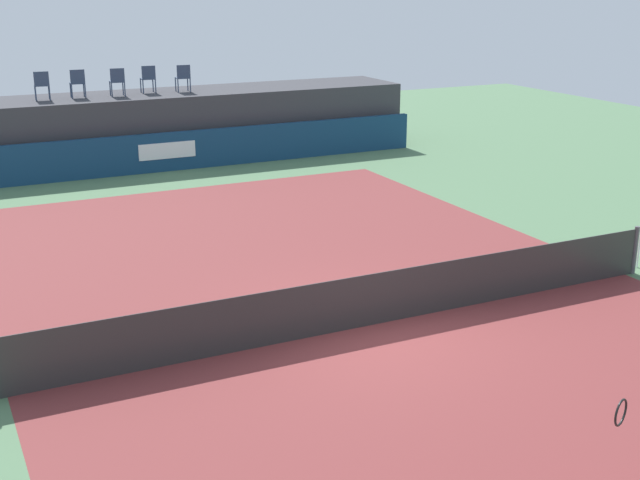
{
  "coord_description": "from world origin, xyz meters",
  "views": [
    {
      "loc": [
        -6.72,
        -11.85,
        5.83
      ],
      "look_at": [
        0.03,
        2.0,
        1.0
      ],
      "focal_mm": 47.29,
      "sensor_mm": 36.0,
      "label": 1
    }
  ],
  "objects_px": {
    "spectator_chair_far_right": "(183,77)",
    "spectator_chair_right": "(148,78)",
    "spectator_chair_far_left": "(42,84)",
    "net_post_far": "(635,250)",
    "spectator_chair_center": "(117,81)",
    "spectator_chair_left": "(77,82)"
  },
  "relations": [
    {
      "from": "spectator_chair_far_right",
      "to": "spectator_chair_right",
      "type": "bearing_deg",
      "value": 167.43
    },
    {
      "from": "spectator_chair_far_left",
      "to": "spectator_chair_far_right",
      "type": "height_order",
      "value": "same"
    },
    {
      "from": "spectator_chair_far_left",
      "to": "spectator_chair_right",
      "type": "xyz_separation_m",
      "value": [
        3.36,
        0.27,
        0.0
      ]
    },
    {
      "from": "spectator_chair_far_right",
      "to": "net_post_far",
      "type": "distance_m",
      "value": 16.01
    },
    {
      "from": "spectator_chair_far_right",
      "to": "net_post_far",
      "type": "relative_size",
      "value": 0.89
    },
    {
      "from": "spectator_chair_far_left",
      "to": "spectator_chair_far_right",
      "type": "relative_size",
      "value": 1.0
    },
    {
      "from": "spectator_chair_center",
      "to": "spectator_chair_right",
      "type": "xyz_separation_m",
      "value": [
        1.08,
        0.34,
        0.0
      ]
    },
    {
      "from": "spectator_chair_center",
      "to": "net_post_far",
      "type": "distance_m",
      "value": 16.7
    },
    {
      "from": "spectator_chair_center",
      "to": "spectator_chair_far_left",
      "type": "bearing_deg",
      "value": 178.25
    },
    {
      "from": "spectator_chair_far_left",
      "to": "spectator_chair_left",
      "type": "xyz_separation_m",
      "value": [
        1.08,
        0.08,
        0.0
      ]
    },
    {
      "from": "net_post_far",
      "to": "spectator_chair_right",
      "type": "bearing_deg",
      "value": 110.85
    },
    {
      "from": "spectator_chair_right",
      "to": "spectator_chair_far_right",
      "type": "relative_size",
      "value": 1.0
    },
    {
      "from": "spectator_chair_left",
      "to": "spectator_chair_right",
      "type": "distance_m",
      "value": 2.29
    },
    {
      "from": "spectator_chair_left",
      "to": "net_post_far",
      "type": "relative_size",
      "value": 0.89
    },
    {
      "from": "spectator_chair_far_left",
      "to": "net_post_far",
      "type": "distance_m",
      "value": 17.83
    },
    {
      "from": "spectator_chair_left",
      "to": "spectator_chair_right",
      "type": "height_order",
      "value": "same"
    },
    {
      "from": "spectator_chair_far_left",
      "to": "spectator_chair_left",
      "type": "distance_m",
      "value": 1.09
    },
    {
      "from": "spectator_chair_center",
      "to": "spectator_chair_far_right",
      "type": "relative_size",
      "value": 1.0
    },
    {
      "from": "spectator_chair_far_left",
      "to": "net_post_far",
      "type": "xyz_separation_m",
      "value": [
        9.22,
        -15.1,
        -2.19
      ]
    },
    {
      "from": "spectator_chair_center",
      "to": "spectator_chair_right",
      "type": "height_order",
      "value": "same"
    },
    {
      "from": "net_post_far",
      "to": "spectator_chair_far_right",
      "type": "bearing_deg",
      "value": 107.46
    },
    {
      "from": "spectator_chair_right",
      "to": "net_post_far",
      "type": "xyz_separation_m",
      "value": [
        5.85,
        -15.37,
        -2.19
      ]
    }
  ]
}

